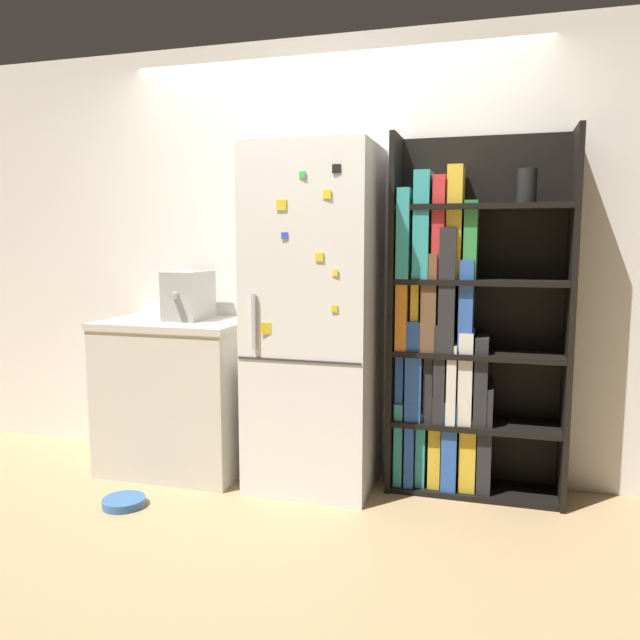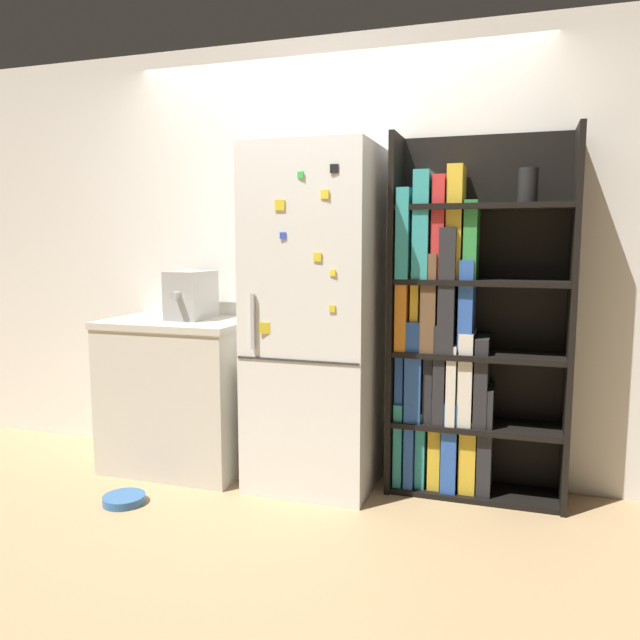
{
  "view_description": "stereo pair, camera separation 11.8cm",
  "coord_description": "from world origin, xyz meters",
  "views": [
    {
      "loc": [
        1.0,
        -3.21,
        1.41
      ],
      "look_at": [
        0.03,
        0.15,
        0.97
      ],
      "focal_mm": 35.0,
      "sensor_mm": 36.0,
      "label": 1
    },
    {
      "loc": [
        1.12,
        -3.17,
        1.41
      ],
      "look_at": [
        0.03,
        0.15,
        0.97
      ],
      "focal_mm": 35.0,
      "sensor_mm": 36.0,
      "label": 2
    }
  ],
  "objects": [
    {
      "name": "ground_plane",
      "position": [
        0.0,
        0.0,
        0.0
      ],
      "size": [
        16.0,
        16.0,
        0.0
      ],
      "primitive_type": "plane",
      "color": "tan"
    },
    {
      "name": "wall_back",
      "position": [
        0.0,
        0.47,
        1.3
      ],
      "size": [
        8.0,
        0.05,
        2.6
      ],
      "color": "white",
      "rests_on": "ground_plane"
    },
    {
      "name": "refrigerator",
      "position": [
        -0.0,
        0.16,
        0.97
      ],
      "size": [
        0.69,
        0.61,
        1.93
      ],
      "color": "white",
      "rests_on": "ground_plane"
    },
    {
      "name": "bookshelf",
      "position": [
        0.78,
        0.3,
        0.89
      ],
      "size": [
        0.95,
        0.34,
        1.98
      ],
      "color": "black",
      "rests_on": "ground_plane"
    },
    {
      "name": "kitchen_counter",
      "position": [
        -0.88,
        0.15,
        0.47
      ],
      "size": [
        0.88,
        0.61,
        0.93
      ],
      "color": "beige",
      "rests_on": "ground_plane"
    },
    {
      "name": "espresso_machine",
      "position": [
        -0.82,
        0.21,
        1.08
      ],
      "size": [
        0.22,
        0.37,
        0.29
      ],
      "color": "#A5A39E",
      "rests_on": "kitchen_counter"
    },
    {
      "name": "pet_bowl",
      "position": [
        -0.89,
        -0.44,
        0.03
      ],
      "size": [
        0.23,
        0.23,
        0.04
      ],
      "color": "#3366A5",
      "rests_on": "ground_plane"
    }
  ]
}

